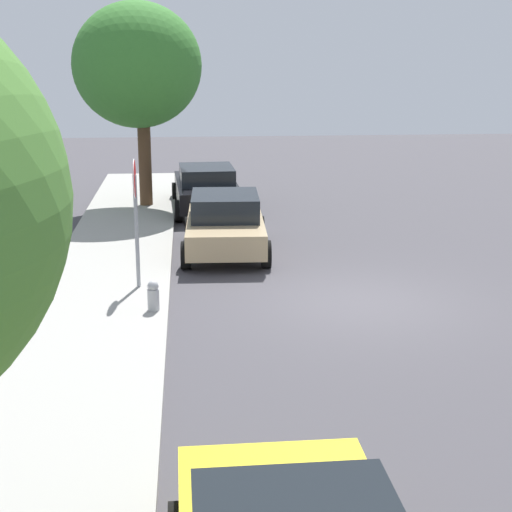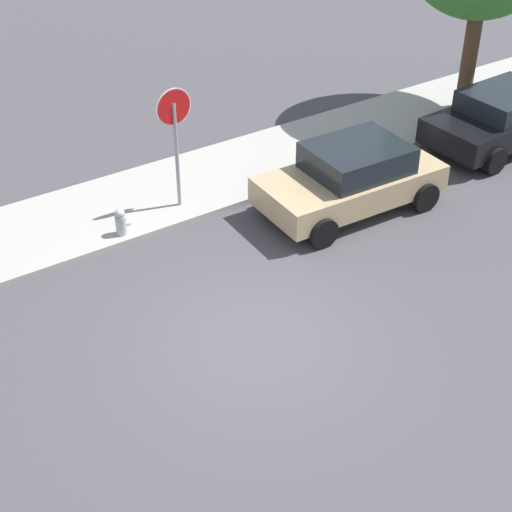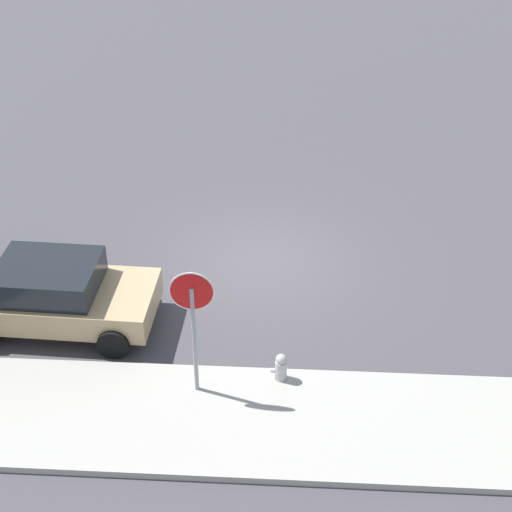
{
  "view_description": "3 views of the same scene",
  "coord_description": "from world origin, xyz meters",
  "px_view_note": "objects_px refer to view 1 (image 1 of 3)",
  "views": [
    {
      "loc": [
        -14.56,
        3.38,
        4.9
      ],
      "look_at": [
        0.41,
        2.06,
        0.89
      ],
      "focal_mm": 55.0,
      "sensor_mm": 36.0,
      "label": 1
    },
    {
      "loc": [
        -5.66,
        -8.45,
        8.75
      ],
      "look_at": [
        0.53,
        0.82,
        1.04
      ],
      "focal_mm": 55.0,
      "sensor_mm": 36.0,
      "label": 2
    },
    {
      "loc": [
        -0.71,
        14.97,
        10.3
      ],
      "look_at": [
        0.08,
        1.14,
        0.91
      ],
      "focal_mm": 55.0,
      "sensor_mm": 36.0,
      "label": 3
    }
  ],
  "objects_px": {
    "stop_sign": "(135,202)",
    "street_tree_mid_block": "(137,66)",
    "fire_hydrant": "(153,299)",
    "parked_car_black": "(206,188)",
    "parked_car_tan": "(225,223)"
  },
  "relations": [
    {
      "from": "stop_sign",
      "to": "street_tree_mid_block",
      "type": "xyz_separation_m",
      "value": [
        8.71,
        0.37,
        2.45
      ]
    },
    {
      "from": "street_tree_mid_block",
      "to": "fire_hydrant",
      "type": "distance_m",
      "value": 11.02
    },
    {
      "from": "parked_car_black",
      "to": "stop_sign",
      "type": "bearing_deg",
      "value": 168.92
    },
    {
      "from": "stop_sign",
      "to": "parked_car_black",
      "type": "distance_m",
      "value": 8.51
    },
    {
      "from": "stop_sign",
      "to": "street_tree_mid_block",
      "type": "height_order",
      "value": "street_tree_mid_block"
    },
    {
      "from": "stop_sign",
      "to": "fire_hydrant",
      "type": "xyz_separation_m",
      "value": [
        -1.53,
        -0.36,
        -1.55
      ]
    },
    {
      "from": "street_tree_mid_block",
      "to": "fire_hydrant",
      "type": "relative_size",
      "value": 8.73
    },
    {
      "from": "parked_car_tan",
      "to": "street_tree_mid_block",
      "type": "distance_m",
      "value": 7.07
    },
    {
      "from": "stop_sign",
      "to": "fire_hydrant",
      "type": "bearing_deg",
      "value": -166.69
    },
    {
      "from": "parked_car_tan",
      "to": "street_tree_mid_block",
      "type": "xyz_separation_m",
      "value": [
        5.62,
        2.31,
        3.61
      ]
    },
    {
      "from": "parked_car_tan",
      "to": "stop_sign",
      "type": "bearing_deg",
      "value": 147.88
    },
    {
      "from": "parked_car_tan",
      "to": "street_tree_mid_block",
      "type": "bearing_deg",
      "value": 22.35
    },
    {
      "from": "parked_car_black",
      "to": "street_tree_mid_block",
      "type": "bearing_deg",
      "value": 77.49
    },
    {
      "from": "fire_hydrant",
      "to": "stop_sign",
      "type": "bearing_deg",
      "value": 13.31
    },
    {
      "from": "parked_car_black",
      "to": "fire_hydrant",
      "type": "height_order",
      "value": "parked_car_black"
    }
  ]
}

